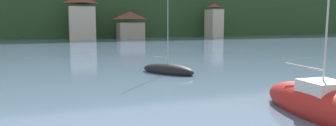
{
  "coord_description": "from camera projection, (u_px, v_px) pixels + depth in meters",
  "views": [
    {
      "loc": [
        -6.33,
        21.4,
        4.25
      ],
      "look_at": [
        0.0,
        38.85,
        1.82
      ],
      "focal_mm": 33.1,
      "sensor_mm": 36.0,
      "label": 1
    }
  ],
  "objects": [
    {
      "name": "wooded_hillside",
      "position": [
        43.0,
        11.0,
        111.09
      ],
      "size": [
        352.0,
        61.66,
        46.13
      ],
      "color": "#264223",
      "rests_on": "ground_plane"
    },
    {
      "name": "shore_building_westcentral",
      "position": [
        82.0,
        18.0,
        76.98
      ],
      "size": [
        6.45,
        5.71,
        10.86
      ],
      "color": "#BCB29E",
      "rests_on": "ground_plane"
    },
    {
      "name": "shore_building_central",
      "position": [
        130.0,
        25.0,
        81.59
      ],
      "size": [
        6.8,
        6.18,
        7.17
      ],
      "color": "gray",
      "rests_on": "ground_plane"
    },
    {
      "name": "shore_building_eastcentral",
      "position": [
        214.0,
        21.0,
        89.51
      ],
      "size": [
        3.66,
        5.6,
        9.72
      ],
      "color": "#BCB29E",
      "rests_on": "ground_plane"
    },
    {
      "name": "sailboat_mid_2",
      "position": [
        168.0,
        70.0,
        26.05
      ],
      "size": [
        4.15,
        5.04,
        7.18
      ],
      "rotation": [
        0.0,
        0.0,
        5.32
      ],
      "color": "black",
      "rests_on": "ground_plane"
    },
    {
      "name": "sailboat_mid_5",
      "position": [
        322.0,
        105.0,
        14.09
      ],
      "size": [
        2.78,
        7.33,
        10.93
      ],
      "rotation": [
        0.0,
        0.0,
        4.65
      ],
      "color": "red",
      "rests_on": "ground_plane"
    }
  ]
}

